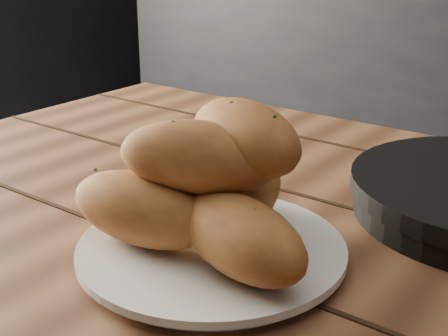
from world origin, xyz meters
TOP-DOWN VIEW (x-y plane):
  - plate at (0.17, -0.10)m, footprint 0.26×0.26m
  - bread_rolls at (0.16, -0.10)m, footprint 0.28×0.22m

SIDE VIEW (x-z plane):
  - plate at x=0.17m, z-range 0.75..0.77m
  - bread_rolls at x=0.16m, z-range 0.76..0.89m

